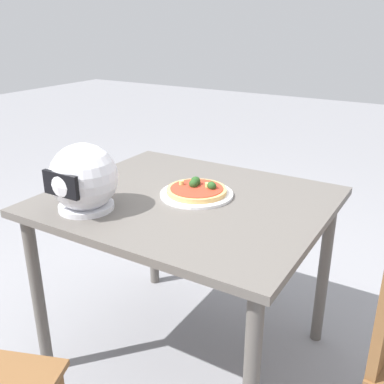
% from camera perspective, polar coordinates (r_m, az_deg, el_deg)
% --- Properties ---
extents(ground_plane, '(14.00, 14.00, 0.00)m').
position_cam_1_polar(ground_plane, '(2.12, -0.53, -19.90)').
color(ground_plane, gray).
extents(dining_table, '(1.05, 0.91, 0.75)m').
position_cam_1_polar(dining_table, '(1.76, -0.60, -3.51)').
color(dining_table, '#5B5651').
rests_on(dining_table, ground).
extents(pizza_plate, '(0.29, 0.29, 0.01)m').
position_cam_1_polar(pizza_plate, '(1.74, 0.60, -0.28)').
color(pizza_plate, white).
rests_on(pizza_plate, dining_table).
extents(pizza, '(0.24, 0.24, 0.05)m').
position_cam_1_polar(pizza, '(1.74, 0.69, 0.34)').
color(pizza, tan).
rests_on(pizza, pizza_plate).
extents(motorcycle_helmet, '(0.25, 0.25, 0.25)m').
position_cam_1_polar(motorcycle_helmet, '(1.63, -13.80, 1.66)').
color(motorcycle_helmet, silver).
rests_on(motorcycle_helmet, dining_table).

